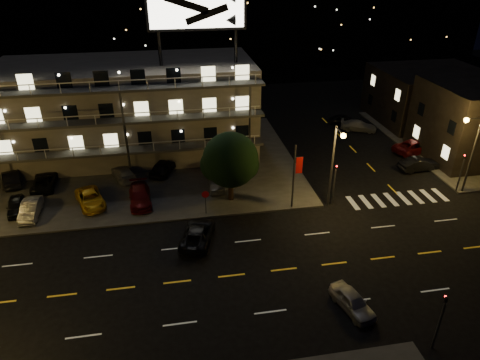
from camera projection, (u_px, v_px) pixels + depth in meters
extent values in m
plane|color=black|center=(258.00, 273.00, 31.96)|extent=(140.00, 140.00, 0.00)
cube|color=#363634|center=(96.00, 168.00, 47.15)|extent=(44.00, 24.00, 0.15)
cube|color=#363634|center=(458.00, 141.00, 53.78)|extent=(16.00, 24.00, 0.15)
cube|color=gray|center=(130.00, 111.00, 48.88)|extent=(28.00, 12.00, 10.00)
cube|color=gray|center=(124.00, 65.00, 46.39)|extent=(28.00, 12.00, 0.50)
cube|color=#363634|center=(129.00, 150.00, 43.78)|extent=(28.00, 1.80, 0.25)
cube|color=#363634|center=(125.00, 121.00, 42.26)|extent=(28.00, 1.80, 0.25)
cube|color=#363634|center=(120.00, 89.00, 40.74)|extent=(28.00, 1.80, 0.25)
cylinder|color=black|center=(160.00, 48.00, 44.30)|extent=(0.36, 0.36, 3.50)
cylinder|color=black|center=(236.00, 46.00, 45.51)|extent=(0.36, 0.36, 3.50)
cube|color=black|center=(197.00, 9.00, 43.13)|extent=(10.20, 0.50, 4.20)
cube|color=white|center=(197.00, 9.00, 42.87)|extent=(9.60, 0.06, 3.60)
cube|color=black|center=(428.00, 95.00, 59.09)|extent=(14.00, 12.00, 7.00)
cube|color=black|center=(188.00, 1.00, 86.93)|extent=(120.00, 20.00, 24.00)
cylinder|color=#2D2D30|center=(332.00, 167.00, 38.54)|extent=(0.20, 0.20, 8.00)
cylinder|color=#2D2D30|center=(340.00, 131.00, 36.04)|extent=(0.12, 1.80, 0.12)
sphere|color=#FFB93F|center=(343.00, 136.00, 35.39)|extent=(0.44, 0.44, 0.44)
cylinder|color=#2D2D30|center=(472.00, 156.00, 40.65)|extent=(0.20, 0.20, 8.00)
cylinder|color=#2D2D30|center=(475.00, 118.00, 38.72)|extent=(1.80, 0.12, 0.12)
sphere|color=#FFB93F|center=(466.00, 120.00, 38.65)|extent=(0.44, 0.44, 0.44)
cylinder|color=#2D2D30|center=(334.00, 187.00, 39.83)|extent=(0.14, 0.14, 3.60)
imported|color=black|center=(336.00, 165.00, 38.74)|extent=(0.20, 0.16, 1.00)
sphere|color=#FF0C0C|center=(337.00, 166.00, 38.68)|extent=(0.14, 0.14, 0.14)
cylinder|color=#2D2D30|center=(438.00, 326.00, 25.10)|extent=(0.14, 0.14, 3.60)
imported|color=black|center=(447.00, 297.00, 24.00)|extent=(0.20, 0.16, 1.00)
sphere|color=#FF0C0C|center=(446.00, 297.00, 24.15)|extent=(0.14, 0.14, 0.14)
cylinder|color=#2D2D30|center=(460.00, 176.00, 41.79)|extent=(0.14, 0.14, 3.60)
imported|color=black|center=(466.00, 154.00, 40.70)|extent=(0.16, 0.20, 1.00)
sphere|color=#FF0C0C|center=(465.00, 155.00, 40.73)|extent=(0.14, 0.14, 0.14)
cylinder|color=#2D2D30|center=(294.00, 178.00, 38.48)|extent=(0.16, 0.16, 6.40)
cube|color=#A60B12|center=(299.00, 165.00, 37.97)|extent=(0.60, 0.04, 1.60)
cylinder|color=#2D2D30|center=(206.00, 204.00, 38.44)|extent=(0.08, 0.08, 2.20)
cylinder|color=#A60B12|center=(205.00, 194.00, 37.90)|extent=(0.91, 0.04, 0.91)
cylinder|color=black|center=(231.00, 188.00, 40.51)|extent=(0.50, 0.50, 2.39)
sphere|color=black|center=(231.00, 160.00, 39.09)|extent=(5.18, 5.18, 5.18)
sphere|color=black|center=(217.00, 165.00, 39.54)|extent=(3.19, 3.19, 3.19)
sphere|color=black|center=(243.00, 165.00, 39.10)|extent=(2.99, 2.99, 2.99)
imported|color=black|center=(16.00, 206.00, 38.82)|extent=(2.14, 3.82, 1.23)
imported|color=gray|center=(30.00, 209.00, 38.24)|extent=(1.48, 4.07, 1.33)
imported|color=gold|center=(90.00, 199.00, 39.88)|extent=(3.58, 5.09, 1.29)
imported|color=#5C0D0D|center=(140.00, 196.00, 40.23)|extent=(2.36, 4.97, 1.40)
imported|color=gray|center=(217.00, 182.00, 42.76)|extent=(1.77, 4.02, 1.34)
imported|color=black|center=(11.00, 178.00, 43.41)|extent=(2.93, 4.66, 1.45)
imported|color=black|center=(44.00, 181.00, 42.88)|extent=(2.38, 4.70, 1.28)
imported|color=gray|center=(123.00, 173.00, 44.47)|extent=(3.27, 4.80, 1.29)
imported|color=black|center=(164.00, 167.00, 45.53)|extent=(3.54, 4.84, 1.53)
imported|color=#5C0D0D|center=(211.00, 166.00, 46.00)|extent=(1.60, 3.92, 1.26)
imported|color=black|center=(419.00, 164.00, 46.46)|extent=(4.49, 1.95, 1.44)
imported|color=#5C0D0D|center=(414.00, 146.00, 50.59)|extent=(5.93, 4.15, 1.50)
imported|color=gray|center=(359.00, 126.00, 56.74)|extent=(5.00, 3.61, 1.35)
imported|color=black|center=(344.00, 120.00, 58.69)|extent=(4.27, 2.83, 1.35)
imported|color=gray|center=(352.00, 301.00, 28.45)|extent=(2.42, 4.02, 1.28)
imported|color=black|center=(197.00, 233.00, 35.18)|extent=(3.64, 5.48, 1.40)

